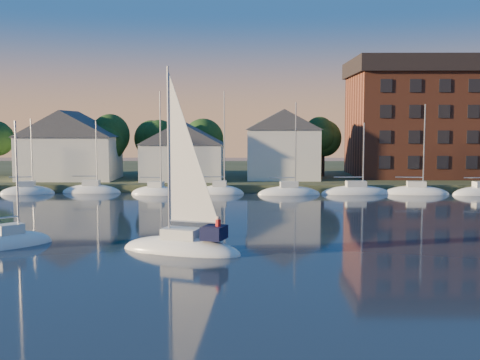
{
  "coord_description": "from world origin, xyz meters",
  "views": [
    {
      "loc": [
        3.07,
        -26.27,
        8.83
      ],
      "look_at": [
        2.44,
        22.0,
        4.3
      ],
      "focal_mm": 45.0,
      "sensor_mm": 36.0,
      "label": 1
    }
  ],
  "objects_px": {
    "condo_block": "(453,117)",
    "clubhouse_west": "(70,144)",
    "hero_sailboat": "(183,244)",
    "drifting_sailboat_left": "(11,245)",
    "clubhouse_centre": "(183,150)",
    "clubhouse_east": "(283,144)"
  },
  "relations": [
    {
      "from": "drifting_sailboat_left",
      "to": "hero_sailboat",
      "type": "bearing_deg",
      "value": -52.37
    },
    {
      "from": "clubhouse_centre",
      "to": "drifting_sailboat_left",
      "type": "distance_m",
      "value": 41.93
    },
    {
      "from": "clubhouse_east",
      "to": "drifting_sailboat_left",
      "type": "xyz_separation_m",
      "value": [
        -22.01,
        -42.84,
        -5.9
      ]
    },
    {
      "from": "clubhouse_centre",
      "to": "clubhouse_east",
      "type": "height_order",
      "value": "clubhouse_east"
    },
    {
      "from": "clubhouse_west",
      "to": "condo_block",
      "type": "bearing_deg",
      "value": 7.07
    },
    {
      "from": "clubhouse_centre",
      "to": "drifting_sailboat_left",
      "type": "xyz_separation_m",
      "value": [
        -8.01,
        -40.84,
        -5.04
      ]
    },
    {
      "from": "clubhouse_west",
      "to": "clubhouse_east",
      "type": "distance_m",
      "value": 30.02
    },
    {
      "from": "clubhouse_west",
      "to": "drifting_sailboat_left",
      "type": "xyz_separation_m",
      "value": [
        7.99,
        -41.84,
        -5.83
      ]
    },
    {
      "from": "drifting_sailboat_left",
      "to": "clubhouse_west",
      "type": "bearing_deg",
      "value": 55.94
    },
    {
      "from": "clubhouse_west",
      "to": "drifting_sailboat_left",
      "type": "relative_size",
      "value": 1.35
    },
    {
      "from": "clubhouse_west",
      "to": "hero_sailboat",
      "type": "xyz_separation_m",
      "value": [
        20.6,
        -43.51,
        -5.35
      ]
    },
    {
      "from": "hero_sailboat",
      "to": "condo_block",
      "type": "bearing_deg",
      "value": -106.01
    },
    {
      "from": "clubhouse_east",
      "to": "condo_block",
      "type": "xyz_separation_m",
      "value": [
        26.0,
        5.95,
        3.79
      ]
    },
    {
      "from": "condo_block",
      "to": "clubhouse_west",
      "type": "bearing_deg",
      "value": -172.93
    },
    {
      "from": "clubhouse_west",
      "to": "hero_sailboat",
      "type": "distance_m",
      "value": 48.43
    },
    {
      "from": "clubhouse_east",
      "to": "condo_block",
      "type": "relative_size",
      "value": 0.34
    },
    {
      "from": "clubhouse_west",
      "to": "clubhouse_centre",
      "type": "distance_m",
      "value": 16.05
    },
    {
      "from": "condo_block",
      "to": "hero_sailboat",
      "type": "xyz_separation_m",
      "value": [
        -35.4,
        -50.45,
        -9.21
      ]
    },
    {
      "from": "clubhouse_centre",
      "to": "condo_block",
      "type": "height_order",
      "value": "condo_block"
    },
    {
      "from": "clubhouse_centre",
      "to": "drifting_sailboat_left",
      "type": "bearing_deg",
      "value": -101.1
    },
    {
      "from": "clubhouse_centre",
      "to": "clubhouse_west",
      "type": "bearing_deg",
      "value": 176.42
    },
    {
      "from": "clubhouse_east",
      "to": "condo_block",
      "type": "bearing_deg",
      "value": 12.89
    }
  ]
}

